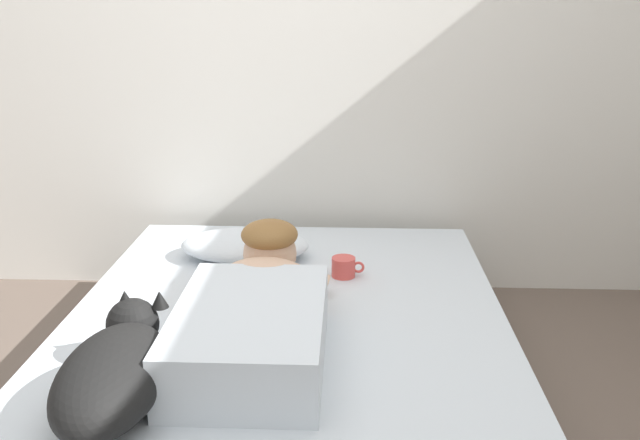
% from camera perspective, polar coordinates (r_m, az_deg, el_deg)
% --- Properties ---
extents(back_wall, '(4.42, 0.12, 2.50)m').
position_cam_1_polar(back_wall, '(3.15, -1.78, 16.37)').
color(back_wall, silver).
rests_on(back_wall, ground).
extents(bed, '(1.51, 1.99, 0.34)m').
position_cam_1_polar(bed, '(2.33, -2.84, -12.14)').
color(bed, '#4C4742').
rests_on(bed, ground).
extents(pillow, '(0.52, 0.32, 0.11)m').
position_cam_1_polar(pillow, '(2.77, -6.34, -2.12)').
color(pillow, silver).
rests_on(pillow, bed).
extents(person_lying, '(0.43, 0.92, 0.27)m').
position_cam_1_polar(person_lying, '(2.09, -5.35, -7.44)').
color(person_lying, silver).
rests_on(person_lying, bed).
extents(dog, '(0.26, 0.57, 0.21)m').
position_cam_1_polar(dog, '(1.84, -16.86, -12.04)').
color(dog, black).
rests_on(dog, bed).
extents(coffee_cup, '(0.12, 0.09, 0.07)m').
position_cam_1_polar(coffee_cup, '(2.58, 2.03, -3.98)').
color(coffee_cup, '#D84C47').
rests_on(coffee_cup, bed).
extents(cell_phone, '(0.07, 0.14, 0.01)m').
position_cam_1_polar(cell_phone, '(2.31, -2.12, -7.52)').
color(cell_phone, black).
rests_on(cell_phone, bed).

